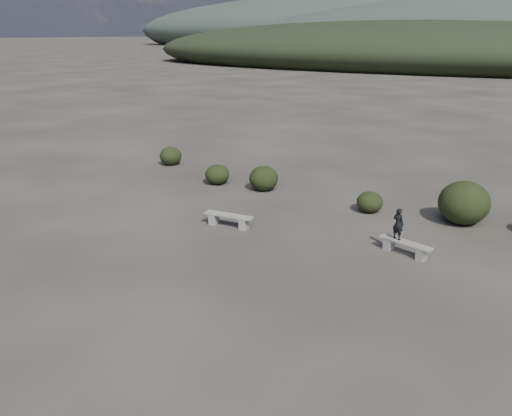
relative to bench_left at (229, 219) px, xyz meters
The scene contains 9 objects.
ground 4.41m from the bench_left, 64.81° to the right, with size 1200.00×1200.00×0.00m, color #2C2822.
bench_left is the anchor object (origin of this frame).
bench_right 5.99m from the bench_left, ahead, with size 1.71×0.73×0.42m.
seated_person 5.75m from the bench_left, 10.44° to the left, with size 0.37×0.24×1.01m, color black.
shrub_a 5.28m from the bench_left, 130.62° to the left, with size 1.08×1.08×0.88m, color black.
shrub_b 4.47m from the bench_left, 105.44° to the left, with size 1.24×1.24×1.07m, color black.
shrub_c 5.47m from the bench_left, 48.22° to the left, with size 0.99×0.99×0.79m, color black.
shrub_d 8.32m from the bench_left, 34.48° to the left, with size 1.76×1.76×1.54m, color black.
shrub_f 9.30m from the bench_left, 143.72° to the left, with size 1.11×1.11×0.94m, color black.
Camera 1 is at (7.63, -9.30, 6.44)m, focal length 35.00 mm.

